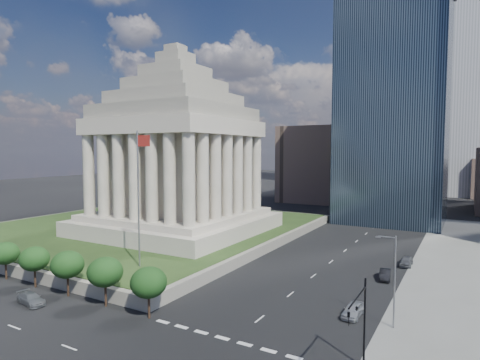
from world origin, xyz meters
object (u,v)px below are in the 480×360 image
Objects in this scene: war_memorial at (177,139)px; flagpole at (139,191)px; parked_sedan_near at (353,310)px; street_lamp_north at (393,276)px; suv_grey at (31,299)px; parked_sedan_mid at (385,275)px; traffic_signal_ne at (360,316)px; parked_sedan_far at (406,261)px.

war_memorial reaches higher than flagpole.
flagpole reaches higher than parked_sedan_near.
suv_grey is (-39.91, -15.11, -4.98)m from street_lamp_north.
suv_grey is at bearing -159.26° from street_lamp_north.
suv_grey is 48.28m from parked_sedan_mid.
parked_sedan_mid is (0.73, 15.74, -0.05)m from parked_sedan_near.
flagpole is 36.69m from traffic_signal_ne.
traffic_signal_ne is 1.76× the size of parked_sedan_near.
traffic_signal_ne is at bearing -92.31° from parked_sedan_mid.
flagpole is at bearing -158.67° from parked_sedan_mid.
parked_sedan_mid is at bearing -8.20° from war_memorial.
traffic_signal_ne is at bearing -36.42° from war_memorial.
parked_sedan_far is (33.33, 26.83, -12.34)m from flagpole.
parked_sedan_near is 15.75m from parked_sedan_mid.
suv_grey is at bearing -133.55° from parked_sedan_far.
parked_sedan_mid is 0.97× the size of parked_sedan_far.
suv_grey is 1.04× the size of parked_sedan_far.
street_lamp_north is at bearing 1.63° from flagpole.
traffic_signal_ne is 11.34m from street_lamp_north.
traffic_signal_ne is 28.50m from parked_sedan_mid.
war_memorial is 4.88× the size of traffic_signal_ne.
parked_sedan_near is (35.58, 16.07, 0.09)m from suv_grey.
traffic_signal_ne reaches higher than parked_sedan_mid.
war_memorial is at bearing 116.89° from flagpole.
flagpole reaches higher than suv_grey.
war_memorial is 60.00m from traffic_signal_ne.
flagpole is 35.95m from street_lamp_north.
parked_sedan_far is (38.08, 40.94, 0.09)m from suv_grey.
war_memorial is 48.79m from parked_sedan_mid.
street_lamp_north is 2.20× the size of parked_sedan_near.
street_lamp_north is at bearing -25.92° from war_memorial.
war_memorial is at bearing 19.89° from suv_grey.
traffic_signal_ne is 13.52m from parked_sedan_near.
traffic_signal_ne is 1.69× the size of suv_grey.
parked_sedan_far is at bearing 38.83° from flagpole.
parked_sedan_near reaches higher than parked_sedan_mid.
war_memorial is 8.61× the size of parked_sedan_far.
parked_sedan_far is (1.77, 9.12, 0.05)m from parked_sedan_mid.
flagpole is at bearing -178.37° from street_lamp_north.
parked_sedan_far is (2.50, 24.86, -0.00)m from parked_sedan_near.
war_memorial is 8.58× the size of parked_sedan_near.
flagpole is 2.50× the size of traffic_signal_ne.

